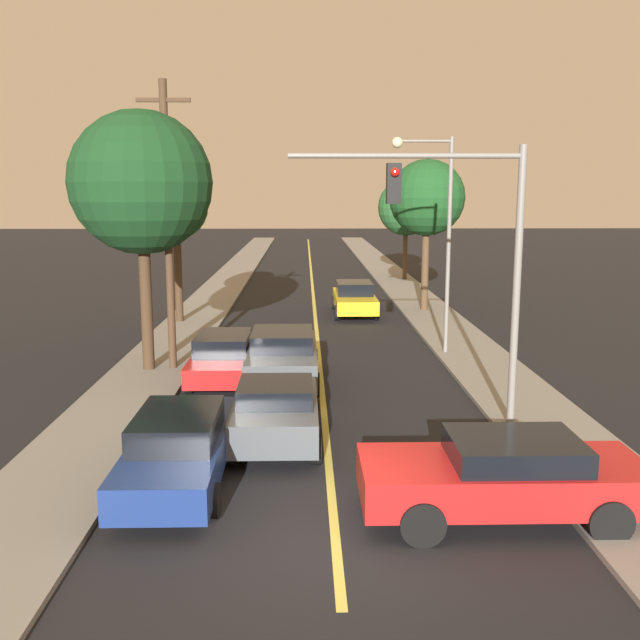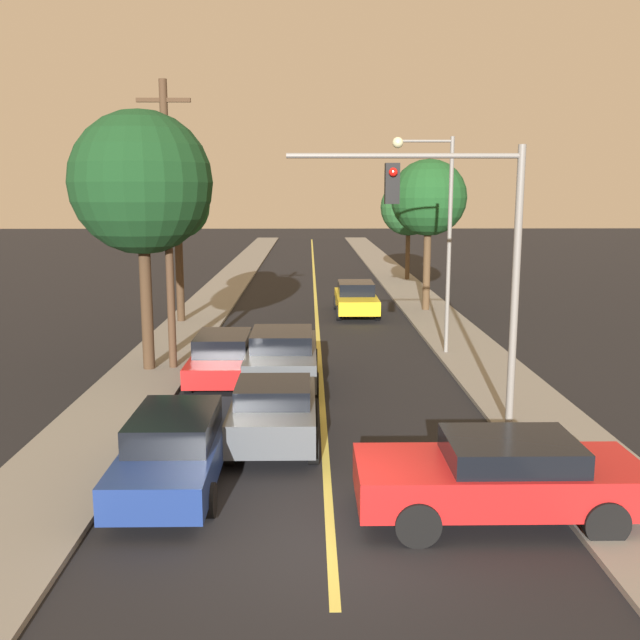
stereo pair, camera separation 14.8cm
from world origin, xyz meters
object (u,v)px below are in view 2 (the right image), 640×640
Objects in this scene: car_near_lane_second at (282,356)px; car_far_oncoming at (356,298)px; tree_left_far at (177,208)px; car_near_lane_front at (274,411)px; car_outer_lane_front at (177,445)px; car_crossing_right at (500,476)px; tree_right_near at (409,207)px; traffic_signal_mast at (465,237)px; utility_pole_left at (168,223)px; car_outer_lane_second at (224,355)px; streetlamp_right at (436,216)px; tree_right_far at (429,198)px; tree_left_near at (141,183)px.

car_near_lane_second reaches higher than car_far_oncoming.
car_near_lane_front is at bearing -72.55° from tree_left_far.
car_outer_lane_front is 1.07× the size of car_crossing_right.
car_crossing_right is at bearing -95.09° from tree_right_near.
tree_left_far is at bearing 123.05° from traffic_signal_mast.
utility_pole_left is at bearing -81.72° from tree_left_far.
car_outer_lane_second is at bearing 90.00° from car_outer_lane_front.
car_near_lane_front is at bearing -72.59° from car_outer_lane_second.
car_far_oncoming is 9.50m from streetlamp_right.
utility_pole_left is (-7.82, 5.64, 0.10)m from traffic_signal_mast.
car_far_oncoming reaches higher than car_outer_lane_second.
car_near_lane_second is at bearing 137.02° from traffic_signal_mast.
car_far_oncoming is at bearing -169.30° from tree_right_far.
streetlamp_right is at bearing 13.32° from tree_left_near.
utility_pole_left is (-8.52, -2.03, -0.13)m from streetlamp_right.
car_near_lane_second is 9.73m from car_crossing_right.
car_far_oncoming is at bearing 80.25° from car_near_lane_front.
tree_right_near is at bearing 84.64° from traffic_signal_mast.
car_near_lane_second is at bearing 24.47° from car_crossing_right.
car_near_lane_second is at bearing -17.36° from car_outer_lane_second.
car_near_lane_front is 19.32m from tree_right_far.
tree_right_far is (1.93, 16.66, 0.74)m from traffic_signal_mast.
tree_right_far reaches higher than tree_right_near.
car_outer_lane_second is 0.63× the size of tree_left_near.
car_near_lane_front is 0.78× the size of car_far_oncoming.
tree_right_far reaches higher than car_far_oncoming.
car_far_oncoming is (2.94, 17.09, -0.01)m from car_near_lane_front.
car_near_lane_front is 0.62× the size of tree_left_far.
tree_right_far is at bearing -5.92° from car_crossing_right.
car_crossing_right is at bearing 93.01° from car_far_oncoming.
car_outer_lane_front is 7.70m from car_outer_lane_second.
tree_left_near is 15.32m from tree_right_far.
tree_left_far is at bearing 115.51° from car_near_lane_second.
car_outer_lane_front is 10.27m from tree_left_near.
car_outer_lane_front is 0.80× the size of traffic_signal_mast.
streetlamp_right is at bearing 84.86° from traffic_signal_mast.
car_crossing_right is at bearing -54.29° from utility_pole_left.
traffic_signal_mast is (6.10, -4.59, 3.80)m from car_outer_lane_second.
tree_right_far is at bearing 82.16° from streetlamp_right.
tree_left_near is at bearing 38.64° from car_crossing_right.
traffic_signal_mast is 7.71m from streetlamp_right.
utility_pole_left is (-6.43, -10.39, 3.87)m from car_far_oncoming.
tree_right_far is (8.03, 19.77, 4.52)m from car_outer_lane_front.
streetlamp_right is at bearing 24.46° from car_outer_lane_second.
car_crossing_right is at bearing -43.07° from car_near_lane_front.
car_outer_lane_second is 4.39m from utility_pole_left.
car_outer_lane_front is 0.66× the size of tree_left_near.
car_far_oncoming is 1.01× the size of car_crossing_right.
tree_right_far is (10.47, 11.17, -0.53)m from tree_left_near.
utility_pole_left is at bearing -114.65° from tree_right_near.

